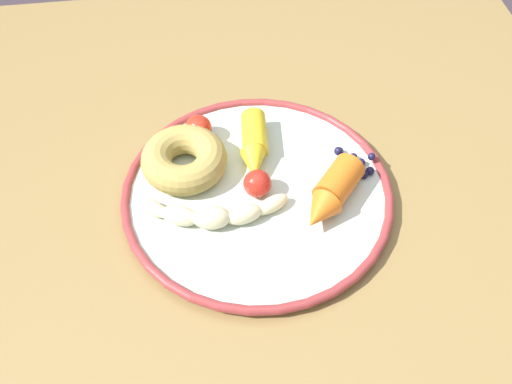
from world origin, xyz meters
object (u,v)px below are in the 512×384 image
carrot_orange (331,196)px  tomato_mid (257,183)px  donut (184,159)px  blueberry_pile (353,164)px  banana (212,213)px  carrot_yellow (255,146)px  tomato_near (198,129)px  plate (256,193)px  dining_table (259,241)px

carrot_orange → tomato_mid: bearing=68.5°
carrot_orange → tomato_mid: carrot_orange is taller
donut → blueberry_pile: (-0.03, -0.22, -0.01)m
banana → tomato_mid: size_ratio=5.46×
carrot_yellow → blueberry_pile: 0.13m
banana → blueberry_pile: (0.06, -0.19, -0.01)m
tomato_near → plate: bearing=-148.6°
carrot_yellow → tomato_mid: tomato_mid is taller
plate → donut: bearing=59.8°
dining_table → tomato_near: size_ratio=27.03×
dining_table → carrot_yellow: carrot_yellow is taller
banana → carrot_yellow: size_ratio=1.70×
dining_table → banana: banana is taller
banana → carrot_yellow: bearing=-33.9°
donut → dining_table: bearing=-126.3°
plate → banana: 0.07m
dining_table → banana: 0.12m
dining_table → carrot_yellow: bearing=-4.4°
carrot_yellow → dining_table: bearing=175.6°
carrot_yellow → tomato_mid: bearing=174.1°
tomato_near → tomato_mid: size_ratio=1.04×
carrot_yellow → donut: (-0.01, 0.10, 0.00)m
plate → blueberry_pile: bearing=-79.5°
blueberry_pile → tomato_near: tomato_near is taller
blueberry_pile → tomato_mid: size_ratio=1.55×
donut → tomato_near: donut is taller
plate → tomato_near: bearing=31.4°
carrot_orange → donut: bearing=63.9°
carrot_orange → carrot_yellow: 0.13m
banana → blueberry_pile: banana is taller
dining_table → carrot_orange: 0.14m
banana → blueberry_pile: bearing=-72.6°
carrot_orange → tomato_mid: 0.09m
dining_table → banana: (-0.02, 0.06, 0.10)m
blueberry_pile → tomato_mid: (-0.03, 0.13, 0.01)m
blueberry_pile → donut: bearing=83.2°
tomato_near → dining_table: bearing=-151.2°
carrot_yellow → donut: size_ratio=1.03×
banana → donut: bearing=17.9°
plate → blueberry_pile: size_ratio=6.23×
dining_table → carrot_orange: carrot_orange is taller
carrot_orange → tomato_mid: (0.03, 0.09, -0.00)m
carrot_yellow → tomato_mid: 0.07m
banana → tomato_near: 0.14m
plate → tomato_mid: size_ratio=9.66×
carrot_orange → plate: bearing=68.2°
blueberry_pile → tomato_near: size_ratio=1.49×
blueberry_pile → carrot_orange: bearing=144.0°
tomato_mid → banana: bearing=119.8°
banana → tomato_mid: 0.07m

